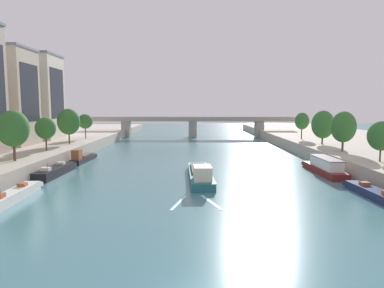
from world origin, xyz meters
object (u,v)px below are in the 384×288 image
object	(u,v)px
moored_boat_left_near	(13,195)
moored_boat_right_end	(372,193)
tree_left_distant	(44,128)
tree_left_nearest	(12,129)
tree_left_past_mid	(84,121)
moored_boat_left_far	(54,171)
tree_left_third	(67,122)
moored_boat_left_lone	(82,158)
tree_right_third	(342,127)
tree_right_past_mid	(301,121)
barge_midriver	(199,174)
bridge_far	(192,124)
tree_right_by_lamp	(380,136)
tree_right_midway	(322,124)
moored_boat_right_lone	(324,167)

from	to	relation	value
moored_boat_left_near	moored_boat_right_end	world-z (taller)	moored_boat_left_near
moored_boat_right_end	tree_left_distant	distance (m)	54.13
moored_boat_right_end	tree_left_nearest	bearing A→B (deg)	166.48
tree_left_distant	tree_left_past_mid	distance (m)	24.01
moored_boat_left_far	tree_left_third	size ratio (longest dim) A/B	1.57
moored_boat_left_far	moored_boat_left_lone	xyz separation A→B (m)	(0.23, 12.69, 0.12)
tree_right_third	tree_right_past_mid	size ratio (longest dim) A/B	1.10
barge_midriver	tree_left_distant	world-z (taller)	tree_left_distant
bridge_far	tree_right_third	bearing A→B (deg)	-64.79
tree_right_by_lamp	tree_right_past_mid	xyz separation A→B (m)	(-0.40, 35.56, 0.65)
bridge_far	tree_right_midway	bearing A→B (deg)	-58.44
moored_boat_right_lone	tree_left_past_mid	distance (m)	58.89
moored_boat_right_lone	moored_boat_left_near	bearing A→B (deg)	-159.78
tree_left_past_mid	tree_right_by_lamp	bearing A→B (deg)	-33.66
moored_boat_left_far	tree_left_past_mid	world-z (taller)	tree_left_past_mid
barge_midriver	tree_left_distant	bearing A→B (deg)	153.88
tree_left_distant	tree_left_past_mid	size ratio (longest dim) A/B	0.99
tree_left_third	tree_right_by_lamp	bearing A→B (deg)	-23.42
barge_midriver	tree_left_third	size ratio (longest dim) A/B	2.32
tree_left_third	tree_right_by_lamp	world-z (taller)	tree_left_third
moored_boat_left_far	tree_left_nearest	xyz separation A→B (m)	(-5.48, -1.41, 6.66)
barge_midriver	tree_right_third	xyz separation A→B (m)	(26.13, 12.56, 6.09)
barge_midriver	tree_right_by_lamp	distance (m)	27.33
tree_left_third	tree_right_midway	world-z (taller)	tree_left_third
tree_right_third	barge_midriver	bearing A→B (deg)	-154.32
moored_boat_right_lone	tree_left_nearest	size ratio (longest dim) A/B	1.78
barge_midriver	moored_boat_left_near	distance (m)	24.19
tree_left_past_mid	tree_right_midway	size ratio (longest dim) A/B	0.85
moored_boat_right_lone	tree_left_nearest	world-z (taller)	tree_left_nearest
tree_left_distant	bridge_far	size ratio (longest dim) A/B	0.09
moored_boat_left_far	tree_left_distant	size ratio (longest dim) A/B	1.95
moored_boat_left_far	tree_right_midway	distance (m)	54.17
tree_left_nearest	tree_right_past_mid	size ratio (longest dim) A/B	1.15
tree_right_midway	moored_boat_left_near	bearing A→B (deg)	-143.86
moored_boat_left_near	tree_right_midway	distance (m)	60.48
tree_right_by_lamp	bridge_far	world-z (taller)	tree_right_by_lamp
moored_boat_left_far	tree_right_past_mid	size ratio (longest dim) A/B	1.82
barge_midriver	tree_right_midway	distance (m)	36.99
tree_right_by_lamp	tree_right_past_mid	size ratio (longest dim) A/B	0.91
tree_right_by_lamp	moored_boat_right_lone	bearing A→B (deg)	155.03
barge_midriver	tree_right_by_lamp	bearing A→B (deg)	2.51
tree_left_distant	tree_left_third	xyz separation A→B (m)	(0.34, 11.00, 0.70)
moored_boat_left_near	tree_left_distant	bearing A→B (deg)	104.89
moored_boat_right_end	tree_left_past_mid	bearing A→B (deg)	135.55
moored_boat_right_lone	barge_midriver	bearing A→B (deg)	-167.55
moored_boat_left_near	bridge_far	xyz separation A→B (m)	(20.62, 81.02, 3.99)
tree_left_past_mid	tree_right_third	distance (m)	59.99
tree_left_nearest	tree_right_by_lamp	size ratio (longest dim) A/B	1.26
moored_boat_left_far	tree_right_past_mid	distance (m)	59.49
tree_right_by_lamp	bridge_far	distance (m)	74.35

